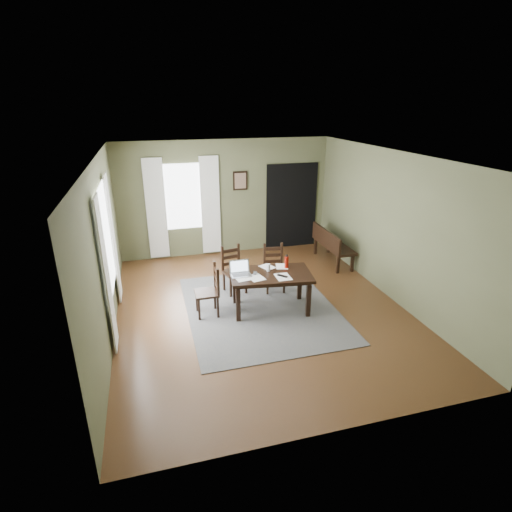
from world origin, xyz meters
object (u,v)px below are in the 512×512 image
object	(u,v)px
dining_table	(271,278)
chair_back_left	(234,270)
water_bottle	(287,262)
laptop	(240,271)
bench	(331,243)
chair_back_right	(274,268)
chair_end	(210,291)

from	to	relation	value
dining_table	chair_back_left	xyz separation A→B (m)	(-0.47, 0.90, -0.17)
water_bottle	laptop	bearing A→B (deg)	-176.16
chair_back_left	bench	distance (m)	2.61
bench	laptop	distance (m)	3.03
chair_back_left	dining_table	bearing A→B (deg)	-74.55
chair_back_left	water_bottle	size ratio (longest dim) A/B	3.66
water_bottle	chair_back_right	bearing A→B (deg)	92.97
bench	chair_end	bearing A→B (deg)	118.36
dining_table	chair_back_right	distance (m)	0.85
laptop	dining_table	bearing A→B (deg)	-11.06
chair_end	laptop	xyz separation A→B (m)	(0.54, -0.01, 0.32)
laptop	water_bottle	distance (m)	0.87
chair_back_right	water_bottle	bearing A→B (deg)	-79.46
chair_end	chair_back_right	size ratio (longest dim) A/B	0.99
chair_end	water_bottle	distance (m)	1.46
chair_back_right	laptop	bearing A→B (deg)	-133.74
dining_table	laptop	world-z (taller)	laptop
chair_back_right	bench	size ratio (longest dim) A/B	0.65
chair_end	water_bottle	xyz separation A→B (m)	(1.41, 0.04, 0.38)
dining_table	chair_back_right	xyz separation A→B (m)	(0.31, 0.77, -0.17)
dining_table	chair_back_left	world-z (taller)	chair_back_left
chair_back_left	chair_end	bearing A→B (deg)	-139.46
chair_back_right	bench	xyz separation A→B (m)	(1.68, 1.00, 0.02)
chair_back_right	bench	bearing A→B (deg)	38.27
chair_back_right	laptop	world-z (taller)	laptop
chair_back_left	water_bottle	bearing A→B (deg)	-54.28
chair_end	laptop	distance (m)	0.63
dining_table	bench	xyz separation A→B (m)	(1.99, 1.77, -0.15)
dining_table	water_bottle	world-z (taller)	water_bottle
dining_table	chair_end	size ratio (longest dim) A/B	1.65
chair_end	laptop	bearing A→B (deg)	89.14
chair_back_right	dining_table	bearing A→B (deg)	-104.43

